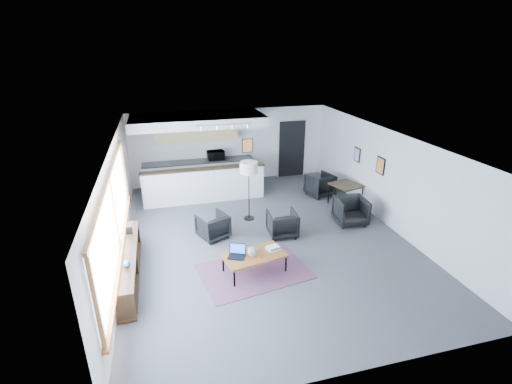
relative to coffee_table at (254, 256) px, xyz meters
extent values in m
cube|color=#474749|center=(0.66, 1.47, -0.41)|extent=(7.00, 9.00, 0.01)
cube|color=white|center=(0.66, 1.47, 2.20)|extent=(7.00, 9.00, 0.01)
cube|color=silver|center=(0.66, 5.97, 0.89)|extent=(7.00, 0.01, 2.60)
cube|color=silver|center=(0.66, -3.04, 0.89)|extent=(7.00, 0.01, 2.60)
cube|color=silver|center=(-2.85, 1.47, 0.89)|extent=(0.01, 9.00, 2.60)
cube|color=silver|center=(4.16, 1.47, 0.89)|extent=(0.01, 9.00, 2.60)
cube|color=#8CBFFF|center=(-2.81, 0.57, 1.09)|extent=(0.02, 5.80, 1.55)
cube|color=brown|center=(-2.78, 0.57, 0.29)|extent=(0.10, 5.95, 0.06)
cube|color=brown|center=(-2.79, 0.57, 1.89)|extent=(0.06, 5.95, 0.06)
cube|color=brown|center=(-2.79, -2.33, 1.09)|extent=(0.06, 0.06, 1.60)
cube|color=brown|center=(-2.79, 0.57, 1.09)|extent=(0.06, 0.06, 1.60)
cube|color=brown|center=(-2.79, 3.47, 1.09)|extent=(0.06, 0.06, 1.60)
cube|color=black|center=(-2.64, 0.47, 0.21)|extent=(0.35, 3.00, 0.05)
cube|color=black|center=(-2.64, 0.47, -0.36)|extent=(0.35, 3.00, 0.05)
cube|color=black|center=(-2.64, -0.98, -0.08)|extent=(0.33, 0.04, 0.55)
cube|color=black|center=(-2.64, 0.47, -0.08)|extent=(0.33, 0.04, 0.55)
cube|color=black|center=(-2.64, 1.92, -0.08)|extent=(0.33, 0.04, 0.55)
cube|color=#3359A5|center=(-2.64, -0.83, -0.23)|extent=(0.18, 0.04, 0.20)
cube|color=silver|center=(-2.64, -0.66, -0.22)|extent=(0.18, 0.04, 0.22)
cube|color=maroon|center=(-2.64, -0.49, -0.21)|extent=(0.18, 0.04, 0.24)
cube|color=black|center=(-2.64, -0.32, -0.23)|extent=(0.18, 0.04, 0.20)
cube|color=#3359A5|center=(-2.64, -0.15, -0.22)|extent=(0.18, 0.04, 0.22)
cube|color=silver|center=(-2.64, 0.02, -0.21)|extent=(0.18, 0.04, 0.24)
cube|color=maroon|center=(-2.64, 0.19, -0.23)|extent=(0.18, 0.04, 0.20)
cube|color=black|center=(-2.64, 0.36, -0.22)|extent=(0.18, 0.04, 0.22)
cube|color=#3359A5|center=(-2.64, 0.53, -0.21)|extent=(0.18, 0.03, 0.24)
cube|color=silver|center=(-2.64, 0.70, -0.23)|extent=(0.18, 0.03, 0.20)
cube|color=maroon|center=(-2.64, 0.87, -0.22)|extent=(0.18, 0.03, 0.22)
cube|color=black|center=(-2.64, 1.04, -0.21)|extent=(0.18, 0.04, 0.24)
cube|color=black|center=(-2.64, 1.27, 0.33)|extent=(0.14, 0.02, 0.18)
sphere|color=#264C99|center=(-2.62, -0.13, 0.31)|extent=(0.14, 0.14, 0.14)
cube|color=white|center=(-0.54, 4.17, 0.14)|extent=(3.80, 0.25, 1.10)
cube|color=black|center=(-0.54, 4.17, 0.70)|extent=(3.85, 0.32, 0.04)
cube|color=white|center=(-0.54, 5.62, 0.04)|extent=(3.80, 0.60, 0.90)
cube|color=#2D2D2D|center=(-0.54, 5.62, 0.50)|extent=(3.82, 0.62, 0.04)
cube|color=tan|center=(-0.54, 5.77, 1.54)|extent=(2.80, 0.35, 0.70)
cube|color=white|center=(-0.54, 5.07, 2.04)|extent=(4.20, 1.80, 0.30)
cube|color=black|center=(0.86, 4.18, 1.34)|extent=(0.35, 0.03, 0.45)
cube|color=orange|center=(0.86, 4.16, 1.34)|extent=(0.30, 0.01, 0.40)
cube|color=black|center=(2.96, 5.89, 0.64)|extent=(1.00, 0.12, 2.10)
cube|color=white|center=(2.44, 5.90, 0.64)|extent=(0.06, 0.10, 2.10)
cube|color=white|center=(3.48, 5.90, 0.64)|extent=(0.06, 0.10, 2.10)
cube|color=white|center=(2.96, 5.90, 1.71)|extent=(1.10, 0.10, 0.06)
cube|color=silver|center=(0.06, 3.67, 2.15)|extent=(1.60, 0.04, 0.04)
cylinder|color=silver|center=(-0.59, 3.67, 2.07)|extent=(0.07, 0.07, 0.09)
cylinder|color=silver|center=(-0.14, 3.67, 2.07)|extent=(0.07, 0.07, 0.09)
cylinder|color=silver|center=(0.31, 3.67, 2.07)|extent=(0.07, 0.07, 0.09)
cylinder|color=silver|center=(0.76, 3.67, 2.07)|extent=(0.07, 0.07, 0.09)
cube|color=black|center=(4.13, 1.87, 1.14)|extent=(0.03, 0.38, 0.48)
cube|color=orange|center=(4.11, 1.87, 1.14)|extent=(0.00, 0.32, 0.42)
cube|color=black|center=(4.13, 3.17, 1.09)|extent=(0.03, 0.34, 0.44)
cube|color=#859FC5|center=(4.11, 3.17, 1.09)|extent=(0.00, 0.28, 0.38)
cube|color=#542E42|center=(0.00, 0.00, -0.40)|extent=(2.55, 1.95, 0.01)
cube|color=brown|center=(0.00, 0.00, 0.01)|extent=(1.46, 0.99, 0.05)
cube|color=black|center=(-0.54, -0.43, -0.21)|extent=(0.04, 0.04, 0.39)
cube|color=black|center=(-0.67, 0.18, -0.21)|extent=(0.04, 0.04, 0.39)
cube|color=black|center=(0.67, -0.18, -0.21)|extent=(0.04, 0.04, 0.39)
cube|color=black|center=(0.54, 0.43, -0.21)|extent=(0.04, 0.04, 0.39)
cube|color=black|center=(0.06, -0.30, -0.02)|extent=(1.26, 0.29, 0.03)
cube|color=black|center=(-0.06, 0.30, -0.02)|extent=(1.26, 0.29, 0.03)
cube|color=black|center=(-0.40, -0.01, 0.04)|extent=(0.44, 0.39, 0.02)
cube|color=black|center=(-0.35, 0.11, 0.17)|extent=(0.36, 0.21, 0.24)
cube|color=blue|center=(-0.35, 0.11, 0.17)|extent=(0.32, 0.18, 0.20)
sphere|color=gray|center=(-0.05, -0.05, 0.15)|extent=(0.23, 0.23, 0.23)
cube|color=silver|center=(0.46, 0.11, 0.05)|extent=(0.34, 0.30, 0.03)
cube|color=#3359A5|center=(0.46, 0.11, 0.08)|extent=(0.31, 0.27, 0.03)
cube|color=silver|center=(0.46, 0.09, 0.11)|extent=(0.28, 0.25, 0.03)
cube|color=#E5590C|center=(0.05, -0.16, 0.04)|extent=(0.10, 0.10, 0.01)
imported|color=black|center=(-0.65, 1.79, -0.05)|extent=(0.89, 0.87, 0.72)
imported|color=black|center=(1.13, 1.44, -0.03)|extent=(0.76, 0.72, 0.75)
cylinder|color=black|center=(0.52, 2.62, -0.39)|extent=(0.32, 0.32, 0.03)
cylinder|color=black|center=(0.52, 2.62, 0.35)|extent=(0.03, 0.03, 1.45)
cylinder|color=beige|center=(0.52, 2.62, 1.15)|extent=(0.52, 0.52, 0.32)
cube|color=black|center=(3.66, 2.83, 0.26)|extent=(1.00, 1.00, 0.04)
cylinder|color=black|center=(3.41, 2.38, -0.08)|extent=(0.04, 0.04, 0.65)
cylinder|color=black|center=(3.21, 3.07, -0.08)|extent=(0.04, 0.04, 0.65)
cylinder|color=black|center=(4.10, 2.58, -0.08)|extent=(0.04, 0.04, 0.65)
cylinder|color=black|center=(3.90, 3.27, -0.08)|extent=(0.04, 0.04, 0.65)
imported|color=black|center=(3.20, 1.62, -0.05)|extent=(0.75, 0.71, 0.71)
imported|color=black|center=(3.20, 3.74, -0.06)|extent=(0.81, 0.78, 0.68)
imported|color=black|center=(0.06, 5.62, 0.71)|extent=(0.59, 0.37, 0.38)
camera|label=1|loc=(-1.75, -6.77, 4.35)|focal=26.00mm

